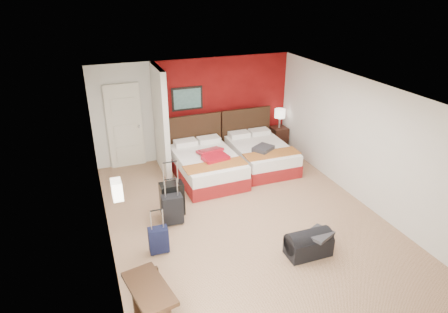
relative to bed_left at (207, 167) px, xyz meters
name	(u,v)px	position (x,y,z in m)	size (l,w,h in m)	color
ground	(245,219)	(0.15, -1.87, -0.29)	(6.50, 6.50, 0.00)	tan
room_walls	(154,142)	(-1.26, -0.45, 0.97)	(5.02, 6.52, 2.50)	silver
red_accent_panel	(223,106)	(0.90, 1.36, 0.96)	(3.50, 0.04, 2.50)	maroon
partition_wall	(161,121)	(-0.85, 0.74, 0.96)	(0.12, 1.20, 2.50)	silver
entry_door	(125,126)	(-1.60, 1.33, 0.74)	(0.82, 0.06, 2.05)	silver
bed_left	(207,167)	(0.00, 0.00, 0.00)	(1.34, 1.91, 0.57)	white
bed_right	(261,156)	(1.43, 0.14, -0.01)	(1.28, 1.83, 0.55)	white
red_suitcase_open	(213,155)	(0.10, -0.10, 0.33)	(0.55, 0.76, 0.10)	#AB0E1E
jacket_bundle	(263,149)	(1.33, -0.16, 0.32)	(0.45, 0.36, 0.11)	#3B3B40
nightstand	(278,137)	(2.40, 1.07, 0.00)	(0.41, 0.41, 0.57)	black
table_lamp	(280,118)	(2.40, 1.07, 0.54)	(0.28, 0.28, 0.51)	white
suitcase_black	(172,200)	(-1.12, -1.24, 0.05)	(0.44, 0.28, 0.66)	black
suitcase_charcoal	(173,210)	(-1.19, -1.53, -0.01)	(0.38, 0.23, 0.56)	black
suitcase_navy	(159,241)	(-1.61, -2.29, -0.06)	(0.32, 0.20, 0.45)	black
duffel_bag	(308,245)	(0.71, -3.21, -0.10)	(0.74, 0.39, 0.38)	black
jacket_draped	(319,234)	(0.86, -3.26, 0.12)	(0.42, 0.35, 0.06)	#35353A
desk	(151,308)	(-2.03, -3.84, 0.07)	(0.43, 0.87, 0.72)	black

